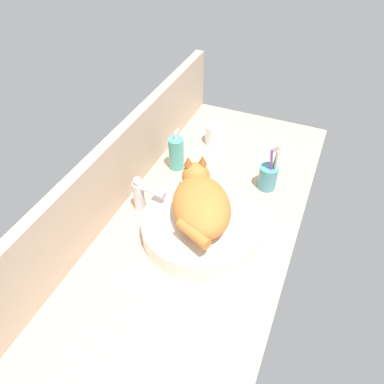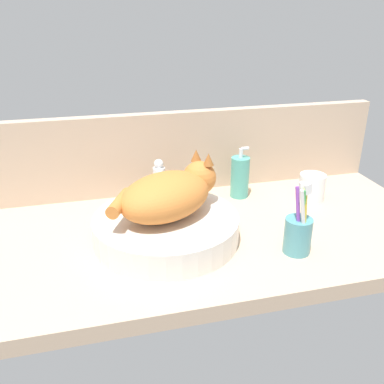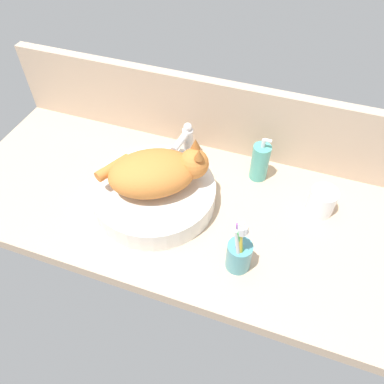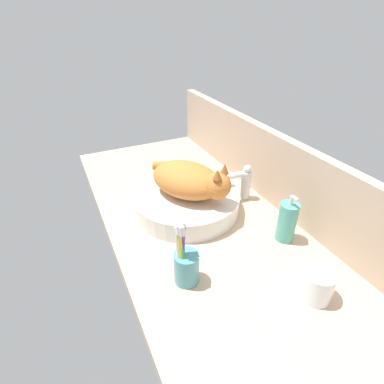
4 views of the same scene
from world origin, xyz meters
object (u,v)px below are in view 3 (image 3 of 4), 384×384
sink_basin (155,194)px  cat (157,172)px  soap_dispenser (260,162)px  faucet (186,141)px  water_glass (321,202)px  toothbrush_cup (239,255)px

sink_basin → cat: (1.14, 0.76, 9.08)cm
sink_basin → cat: bearing=33.8°
cat → soap_dispenser: (25.99, 19.99, -5.94)cm
faucet → water_glass: (45.31, -8.57, -3.82)cm
soap_dispenser → water_glass: (20.48, -7.70, -2.98)cm
cat → toothbrush_cup: (28.27, -14.30, -7.15)cm
toothbrush_cup → water_glass: 32.27cm
sink_basin → water_glass: water_glass is taller
faucet → water_glass: faucet is taller
sink_basin → water_glass: 49.37cm
cat → faucet: size_ratio=2.22×
faucet → soap_dispenser: (24.83, -0.88, -0.84)cm
toothbrush_cup → water_glass: bearing=55.6°
sink_basin → water_glass: bearing=15.3°
cat → sink_basin: bearing=-146.2°
water_glass → cat: bearing=-165.2°
sink_basin → faucet: faucet is taller
cat → water_glass: 48.89cm
soap_dispenser → toothbrush_cup: bearing=-86.2°
sink_basin → faucet: 22.11cm
faucet → toothbrush_cup: bearing=-52.4°
cat → toothbrush_cup: bearing=-26.8°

